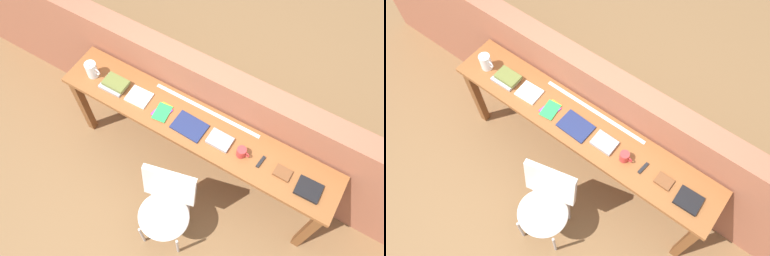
# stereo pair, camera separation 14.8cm
# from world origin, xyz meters

# --- Properties ---
(ground_plane) EXTENTS (40.00, 40.00, 0.00)m
(ground_plane) POSITION_xyz_m (0.00, 0.00, 0.00)
(ground_plane) COLOR brown
(brick_wall_back) EXTENTS (6.00, 0.20, 1.21)m
(brick_wall_back) POSITION_xyz_m (0.00, 0.64, 0.61)
(brick_wall_back) COLOR #9E5B42
(brick_wall_back) RESTS_ON ground
(sideboard) EXTENTS (2.50, 0.44, 0.88)m
(sideboard) POSITION_xyz_m (0.00, 0.30, 0.74)
(sideboard) COLOR brown
(sideboard) RESTS_ON ground
(chair_white_moulded) EXTENTS (0.54, 0.55, 0.89)m
(chair_white_moulded) POSITION_xyz_m (0.09, -0.32, 0.53)
(chair_white_moulded) COLOR silver
(chair_white_moulded) RESTS_ON ground
(pitcher_white) EXTENTS (0.14, 0.10, 0.18)m
(pitcher_white) POSITION_xyz_m (-1.03, 0.27, 0.96)
(pitcher_white) COLOR white
(pitcher_white) RESTS_ON sideboard
(book_stack_leftmost) EXTENTS (0.23, 0.17, 0.06)m
(book_stack_leftmost) POSITION_xyz_m (-0.80, 0.27, 0.91)
(book_stack_leftmost) COLOR #9E9EA3
(book_stack_leftmost) RESTS_ON sideboard
(magazine_cycling) EXTENTS (0.20, 0.18, 0.02)m
(magazine_cycling) POSITION_xyz_m (-0.55, 0.28, 0.89)
(magazine_cycling) COLOR white
(magazine_cycling) RESTS_ON sideboard
(pamphlet_pile_colourful) EXTENTS (0.15, 0.19, 0.01)m
(pamphlet_pile_colourful) POSITION_xyz_m (-0.30, 0.26, 0.89)
(pamphlet_pile_colourful) COLOR #E5334C
(pamphlet_pile_colourful) RESTS_ON sideboard
(book_open_centre) EXTENTS (0.28, 0.20, 0.02)m
(book_open_centre) POSITION_xyz_m (-0.03, 0.26, 0.89)
(book_open_centre) COLOR navy
(book_open_centre) RESTS_ON sideboard
(book_grey_hardcover) EXTENTS (0.19, 0.15, 0.03)m
(book_grey_hardcover) POSITION_xyz_m (0.25, 0.27, 0.89)
(book_grey_hardcover) COLOR #9E9EA3
(book_grey_hardcover) RESTS_ON sideboard
(mug) EXTENTS (0.11, 0.08, 0.09)m
(mug) POSITION_xyz_m (0.45, 0.25, 0.92)
(mug) COLOR red
(mug) RESTS_ON sideboard
(multitool_folded) EXTENTS (0.04, 0.11, 0.02)m
(multitool_folded) POSITION_xyz_m (0.61, 0.28, 0.89)
(multitool_folded) COLOR black
(multitool_folded) RESTS_ON sideboard
(leather_journal_brown) EXTENTS (0.13, 0.10, 0.02)m
(leather_journal_brown) POSITION_xyz_m (0.79, 0.28, 0.89)
(leather_journal_brown) COLOR brown
(leather_journal_brown) RESTS_ON sideboard
(book_repair_rightmost) EXTENTS (0.19, 0.17, 0.03)m
(book_repair_rightmost) POSITION_xyz_m (1.01, 0.26, 0.89)
(book_repair_rightmost) COLOR black
(book_repair_rightmost) RESTS_ON sideboard
(ruler_metal_back_edge) EXTENTS (0.99, 0.03, 0.00)m
(ruler_metal_back_edge) POSITION_xyz_m (0.01, 0.47, 0.88)
(ruler_metal_back_edge) COLOR silver
(ruler_metal_back_edge) RESTS_ON sideboard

